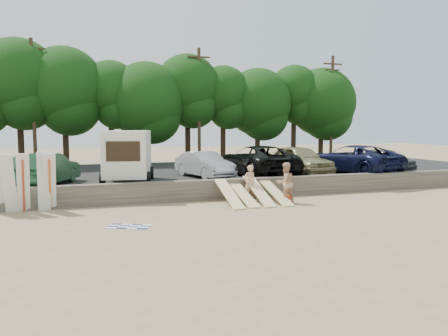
# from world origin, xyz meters

# --- Properties ---
(ground) EXTENTS (120.00, 120.00, 0.00)m
(ground) POSITION_xyz_m (0.00, 0.00, 0.00)
(ground) COLOR tan
(ground) RESTS_ON ground
(seawall) EXTENTS (44.00, 0.50, 1.00)m
(seawall) POSITION_xyz_m (0.00, 3.00, 0.50)
(seawall) COLOR #6B6356
(seawall) RESTS_ON ground
(parking_lot) EXTENTS (44.00, 14.50, 0.70)m
(parking_lot) POSITION_xyz_m (0.00, 10.50, 0.35)
(parking_lot) COLOR #282828
(parking_lot) RESTS_ON ground
(treeline) EXTENTS (32.92, 6.41, 9.25)m
(treeline) POSITION_xyz_m (-0.14, 17.48, 6.24)
(treeline) COLOR #382616
(treeline) RESTS_ON parking_lot
(utility_poles) EXTENTS (25.80, 0.26, 9.00)m
(utility_poles) POSITION_xyz_m (2.00, 16.00, 5.43)
(utility_poles) COLOR #473321
(utility_poles) RESTS_ON parking_lot
(box_trailer) EXTENTS (3.10, 4.57, 2.69)m
(box_trailer) POSITION_xyz_m (-4.69, 5.66, 2.21)
(box_trailer) COLOR silver
(box_trailer) RESTS_ON parking_lot
(car_1) EXTENTS (3.37, 5.18, 1.61)m
(car_1) POSITION_xyz_m (-8.72, 5.57, 1.51)
(car_1) COLOR #143821
(car_1) RESTS_ON parking_lot
(car_2) EXTENTS (2.66, 4.70, 1.47)m
(car_2) POSITION_xyz_m (-0.31, 6.54, 1.43)
(car_2) COLOR #A4A5AA
(car_2) RESTS_ON parking_lot
(car_3) EXTENTS (3.12, 6.48, 1.78)m
(car_3) POSITION_xyz_m (3.02, 6.56, 1.59)
(car_3) COLOR black
(car_3) RESTS_ON parking_lot
(car_4) EXTENTS (2.59, 5.37, 1.77)m
(car_4) POSITION_xyz_m (5.64, 6.27, 1.58)
(car_4) COLOR #8F875B
(car_4) RESTS_ON parking_lot
(car_5) EXTENTS (4.05, 6.75, 1.76)m
(car_5) POSITION_xyz_m (9.23, 5.87, 1.58)
(car_5) COLOR black
(car_5) RESTS_ON parking_lot
(car_6) EXTENTS (2.00, 4.47, 1.49)m
(car_6) POSITION_xyz_m (12.09, 6.46, 1.45)
(car_6) COLOR #47494C
(car_6) RESTS_ON parking_lot
(surfboard_upright_1) EXTENTS (0.57, 0.86, 2.50)m
(surfboard_upright_1) POSITION_xyz_m (-9.91, 2.37, 1.25)
(surfboard_upright_1) COLOR white
(surfboard_upright_1) RESTS_ON ground
(surfboard_upright_2) EXTENTS (0.60, 0.84, 2.51)m
(surfboard_upright_2) POSITION_xyz_m (-9.37, 2.42, 1.26)
(surfboard_upright_2) COLOR white
(surfboard_upright_2) RESTS_ON ground
(surfboard_upright_3) EXTENTS (0.56, 0.61, 2.56)m
(surfboard_upright_3) POSITION_xyz_m (-8.57, 2.39, 1.28)
(surfboard_upright_3) COLOR white
(surfboard_upright_3) RESTS_ON ground
(surfboard_upright_4) EXTENTS (0.57, 0.88, 2.50)m
(surfboard_upright_4) POSITION_xyz_m (-8.34, 2.41, 1.25)
(surfboard_upright_4) COLOR white
(surfboard_upright_4) RESTS_ON ground
(surfboard_low_0) EXTENTS (0.56, 2.86, 1.05)m
(surfboard_low_0) POSITION_xyz_m (-0.60, 1.42, 0.52)
(surfboard_low_0) COLOR beige
(surfboard_low_0) RESTS_ON ground
(surfboard_low_1) EXTENTS (0.56, 2.91, 0.87)m
(surfboard_low_1) POSITION_xyz_m (0.15, 1.56, 0.44)
(surfboard_low_1) COLOR beige
(surfboard_low_1) RESTS_ON ground
(surfboard_low_2) EXTENTS (0.56, 2.83, 1.14)m
(surfboard_low_2) POSITION_xyz_m (0.90, 1.45, 0.57)
(surfboard_low_2) COLOR beige
(surfboard_low_2) RESTS_ON ground
(surfboard_low_3) EXTENTS (0.56, 2.90, 0.92)m
(surfboard_low_3) POSITION_xyz_m (1.76, 1.42, 0.46)
(surfboard_low_3) COLOR beige
(surfboard_low_3) RESTS_ON ground
(beachgoer_a) EXTENTS (0.71, 0.53, 1.77)m
(beachgoer_a) POSITION_xyz_m (0.66, 2.00, 0.88)
(beachgoer_a) COLOR tan
(beachgoer_a) RESTS_ON ground
(beachgoer_b) EXTENTS (1.03, 0.85, 1.93)m
(beachgoer_b) POSITION_xyz_m (2.06, 0.98, 0.96)
(beachgoer_b) COLOR tan
(beachgoer_b) RESTS_ON ground
(cooler) EXTENTS (0.45, 0.40, 0.32)m
(cooler) POSITION_xyz_m (-0.14, 1.84, 0.16)
(cooler) COLOR green
(cooler) RESTS_ON ground
(gear_bag) EXTENTS (0.34, 0.30, 0.22)m
(gear_bag) POSITION_xyz_m (2.71, 1.96, 0.11)
(gear_bag) COLOR #C54017
(gear_bag) RESTS_ON ground
(beach_towel) EXTENTS (1.99, 1.99, 0.00)m
(beach_towel) POSITION_xyz_m (-5.48, -1.62, 0.01)
(beach_towel) COLOR white
(beach_towel) RESTS_ON ground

